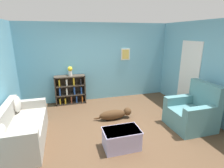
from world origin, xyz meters
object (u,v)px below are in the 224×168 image
bookshelf (70,90)px  dog (115,114)px  couch (22,129)px  vase (70,71)px  recliner_chair (193,113)px  coffee_table (121,138)px

bookshelf → dog: (1.09, -1.50, -0.32)m
couch → vase: size_ratio=5.71×
bookshelf → vase: 0.65m
couch → vase: bearing=59.6°
recliner_chair → dog: recliner_chair is taller
couch → bookshelf: 2.28m
dog → bookshelf: bearing=126.1°
recliner_chair → bookshelf: bearing=139.5°
bookshelf → vase: size_ratio=3.21×
couch → bookshelf: bookshelf is taller
vase → recliner_chair: bearing=-40.7°
coffee_table → couch: bearing=159.2°
couch → bookshelf: size_ratio=1.78×
couch → dog: 2.27m
bookshelf → recliner_chair: 3.70m
couch → coffee_table: (1.97, -0.75, -0.10)m
bookshelf → coffee_table: bookshelf is taller
bookshelf → coffee_table: 2.87m
couch → recliner_chair: size_ratio=1.54×
coffee_table → dog: size_ratio=0.70×
dog → coffee_table: bearing=-101.1°
bookshelf → coffee_table: bearing=-72.7°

